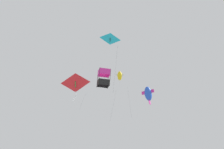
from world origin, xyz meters
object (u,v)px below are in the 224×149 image
Objects in this scene: kite_box_far_centre at (104,78)px; kite_delta_near_right at (110,39)px; kite_fish_upper_right at (148,94)px; kite_fish_highest at (120,76)px; kite_delta_low_drifter at (76,83)px.

kite_delta_near_right is at bearing -83.46° from kite_box_far_centre.
kite_fish_highest reaches higher than kite_fish_upper_right.
kite_delta_near_right is (-9.08, -2.24, 3.62)m from kite_fish_upper_right.
kite_delta_near_right reaches higher than kite_box_far_centre.
kite_fish_highest is (0.96, 7.20, 7.90)m from kite_fish_upper_right.
kite_delta_low_drifter is 0.75× the size of kite_box_far_centre.
kite_delta_near_right is at bearing -103.64° from kite_fish_upper_right.
kite_fish_upper_right is at bearing -56.60° from kite_fish_highest.
kite_fish_highest is at bearing 71.62° from kite_delta_near_right.
kite_fish_highest is (9.64, 1.04, 6.58)m from kite_delta_low_drifter.
kite_delta_near_right reaches higher than kite_delta_low_drifter.
kite_fish_upper_right is 0.28× the size of kite_delta_near_right.
kite_delta_low_drifter is 11.72m from kite_fish_highest.
kite_fish_upper_right is 10.73m from kite_delta_low_drifter.
kite_fish_upper_right is at bearing 10.03° from kite_delta_low_drifter.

